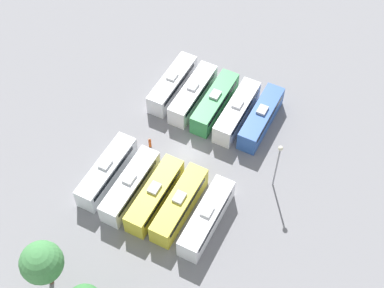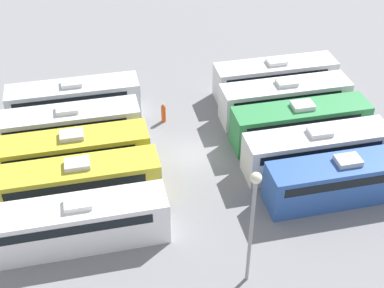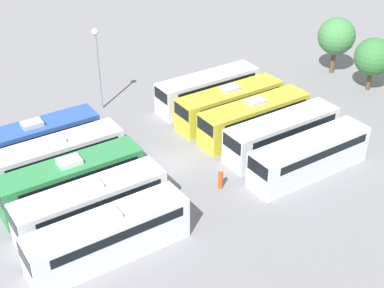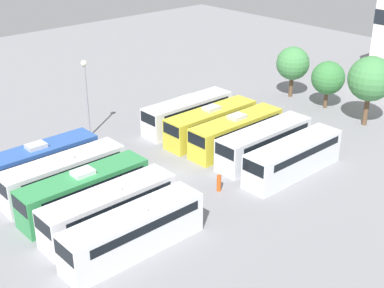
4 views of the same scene
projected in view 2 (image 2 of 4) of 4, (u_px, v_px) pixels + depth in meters
name	position (u px, v px, depth m)	size (l,w,h in m)	color
ground_plane	(193.00, 155.00, 39.81)	(117.52, 117.52, 0.00)	gray
bus_0	(344.00, 179.00, 35.07)	(2.59, 10.41, 3.37)	#2D56A8
bus_1	(316.00, 150.00, 37.60)	(2.59, 10.41, 3.37)	silver
bus_2	(300.00, 123.00, 40.25)	(2.59, 10.41, 3.37)	#338C4C
bus_3	(284.00, 99.00, 42.91)	(2.59, 10.41, 3.37)	white
bus_4	(275.00, 78.00, 45.69)	(2.59, 10.41, 3.37)	silver
bus_5	(81.00, 222.00, 31.89)	(2.59, 10.41, 3.37)	white
bus_6	(80.00, 182.00, 34.78)	(2.59, 10.41, 3.37)	gold
bus_7	(74.00, 153.00, 37.27)	(2.59, 10.41, 3.37)	gold
bus_8	(70.00, 127.00, 39.85)	(2.59, 10.41, 3.37)	silver
bus_9	(74.00, 100.00, 42.82)	(2.59, 10.41, 3.37)	silver
worker_person	(163.00, 113.00, 42.87)	(0.36, 0.36, 1.68)	#CC4C19
light_pole	(253.00, 211.00, 27.40)	(0.60, 0.60, 7.88)	gray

